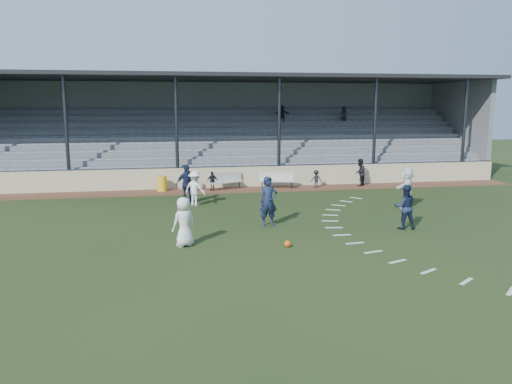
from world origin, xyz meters
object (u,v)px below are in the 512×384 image
at_px(bench_right, 276,179).
at_px(football, 288,244).
at_px(player_navy_lead, 268,201).
at_px(player_white_lead, 184,222).
at_px(trash_bin, 162,184).
at_px(official, 360,172).
at_px(bench_left, 226,179).

height_order(bench_right, football, bench_right).
bearing_deg(bench_right, player_navy_lead, -91.87).
bearing_deg(player_white_lead, bench_right, -147.07).
relative_size(football, player_white_lead, 0.13).
distance_m(bench_right, trash_bin, 6.54).
xyz_separation_m(player_white_lead, player_navy_lead, (3.44, 2.33, 0.15)).
xyz_separation_m(bench_right, player_navy_lead, (-2.24, -8.75, 0.42)).
bearing_deg(player_navy_lead, official, 46.32).
xyz_separation_m(bench_left, bench_right, (2.91, -0.18, 0.00)).
xyz_separation_m(bench_right, official, (5.09, -0.00, 0.25)).
bearing_deg(bench_right, football, -87.97).
xyz_separation_m(bench_left, trash_bin, (-3.63, 0.00, -0.14)).
xyz_separation_m(bench_left, player_navy_lead, (0.67, -8.93, 0.42)).
bearing_deg(bench_left, bench_right, -25.64).
height_order(trash_bin, football, trash_bin).
bearing_deg(official, player_navy_lead, -0.91).
bearing_deg(official, player_white_lead, -5.14).
bearing_deg(player_white_lead, player_navy_lead, -175.80).
bearing_deg(football, bench_right, 79.56).
bearing_deg(trash_bin, player_white_lead, -85.66).
relative_size(bench_left, player_navy_lead, 0.99).
height_order(trash_bin, player_navy_lead, player_navy_lead).
relative_size(bench_left, player_white_lead, 1.16).
height_order(bench_left, official, official).
height_order(football, player_white_lead, player_white_lead).
relative_size(football, official, 0.14).
relative_size(bench_right, trash_bin, 2.39).
distance_m(trash_bin, player_navy_lead, 9.93).
bearing_deg(player_white_lead, official, -164.13).
bearing_deg(official, football, 7.47).
relative_size(bench_right, player_white_lead, 1.18).
xyz_separation_m(bench_right, football, (-2.18, -11.84, -0.47)).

